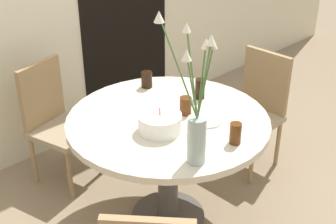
{
  "coord_description": "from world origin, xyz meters",
  "views": [
    {
      "loc": [
        -1.67,
        -1.74,
        2.1
      ],
      "look_at": [
        0.0,
        0.0,
        0.79
      ],
      "focal_mm": 50.0,
      "sensor_mm": 36.0,
      "label": 1
    }
  ],
  "objects_px": {
    "chair_right_flank": "(55,117)",
    "drink_glass_2": "(200,89)",
    "side_plate": "(207,121)",
    "drink_glass_1": "(235,133)",
    "chair_left_flank": "(256,105)",
    "flower_vase": "(196,118)",
    "drink_glass_0": "(186,106)",
    "drink_glass_3": "(147,79)",
    "birthday_cake": "(160,123)"
  },
  "relations": [
    {
      "from": "chair_left_flank",
      "to": "flower_vase",
      "type": "height_order",
      "value": "flower_vase"
    },
    {
      "from": "birthday_cake",
      "to": "side_plate",
      "type": "distance_m",
      "value": 0.3
    },
    {
      "from": "chair_left_flank",
      "to": "flower_vase",
      "type": "relative_size",
      "value": 1.18
    },
    {
      "from": "flower_vase",
      "to": "drink_glass_3",
      "type": "distance_m",
      "value": 0.94
    },
    {
      "from": "drink_glass_1",
      "to": "flower_vase",
      "type": "bearing_deg",
      "value": 172.7
    },
    {
      "from": "drink_glass_0",
      "to": "drink_glass_1",
      "type": "bearing_deg",
      "value": -95.87
    },
    {
      "from": "side_plate",
      "to": "drink_glass_1",
      "type": "xyz_separation_m",
      "value": [
        -0.07,
        -0.26,
        0.05
      ]
    },
    {
      "from": "chair_left_flank",
      "to": "birthday_cake",
      "type": "xyz_separation_m",
      "value": [
        -1.07,
        -0.1,
        0.31
      ]
    },
    {
      "from": "chair_right_flank",
      "to": "drink_glass_2",
      "type": "xyz_separation_m",
      "value": [
        0.57,
        -0.85,
        0.33
      ]
    },
    {
      "from": "flower_vase",
      "to": "side_plate",
      "type": "relative_size",
      "value": 4.26
    },
    {
      "from": "birthday_cake",
      "to": "chair_left_flank",
      "type": "bearing_deg",
      "value": 5.53
    },
    {
      "from": "drink_glass_2",
      "to": "drink_glass_3",
      "type": "height_order",
      "value": "drink_glass_2"
    },
    {
      "from": "chair_left_flank",
      "to": "drink_glass_3",
      "type": "bearing_deg",
      "value": -119.03
    },
    {
      "from": "flower_vase",
      "to": "drink_glass_2",
      "type": "xyz_separation_m",
      "value": [
        0.54,
        0.46,
        -0.18
      ]
    },
    {
      "from": "drink_glass_0",
      "to": "drink_glass_2",
      "type": "relative_size",
      "value": 0.84
    },
    {
      "from": "chair_left_flank",
      "to": "side_plate",
      "type": "bearing_deg",
      "value": -76.68
    },
    {
      "from": "drink_glass_2",
      "to": "chair_right_flank",
      "type": "bearing_deg",
      "value": 123.78
    },
    {
      "from": "chair_right_flank",
      "to": "drink_glass_1",
      "type": "bearing_deg",
      "value": -92.13
    },
    {
      "from": "flower_vase",
      "to": "drink_glass_3",
      "type": "bearing_deg",
      "value": 63.59
    },
    {
      "from": "chair_right_flank",
      "to": "birthday_cake",
      "type": "distance_m",
      "value": 1.03
    },
    {
      "from": "flower_vase",
      "to": "drink_glass_0",
      "type": "bearing_deg",
      "value": 49.5
    },
    {
      "from": "birthday_cake",
      "to": "drink_glass_1",
      "type": "relative_size",
      "value": 2.06
    },
    {
      "from": "flower_vase",
      "to": "side_plate",
      "type": "distance_m",
      "value": 0.48
    },
    {
      "from": "drink_glass_3",
      "to": "chair_left_flank",
      "type": "bearing_deg",
      "value": -27.33
    },
    {
      "from": "birthday_cake",
      "to": "drink_glass_1",
      "type": "height_order",
      "value": "birthday_cake"
    },
    {
      "from": "chair_right_flank",
      "to": "chair_left_flank",
      "type": "height_order",
      "value": "same"
    },
    {
      "from": "flower_vase",
      "to": "side_plate",
      "type": "xyz_separation_m",
      "value": [
        0.35,
        0.23,
        -0.24
      ]
    },
    {
      "from": "chair_left_flank",
      "to": "flower_vase",
      "type": "bearing_deg",
      "value": -70.7
    },
    {
      "from": "chair_left_flank",
      "to": "drink_glass_0",
      "type": "xyz_separation_m",
      "value": [
        -0.83,
        -0.06,
        0.32
      ]
    },
    {
      "from": "chair_right_flank",
      "to": "drink_glass_1",
      "type": "height_order",
      "value": "chair_right_flank"
    },
    {
      "from": "chair_left_flank",
      "to": "drink_glass_1",
      "type": "distance_m",
      "value": 1.04
    },
    {
      "from": "chair_right_flank",
      "to": "drink_glass_3",
      "type": "relative_size",
      "value": 8.23
    },
    {
      "from": "chair_left_flank",
      "to": "drink_glass_0",
      "type": "relative_size",
      "value": 8.12
    },
    {
      "from": "chair_right_flank",
      "to": "birthday_cake",
      "type": "bearing_deg",
      "value": -98.8
    },
    {
      "from": "chair_left_flank",
      "to": "birthday_cake",
      "type": "relative_size",
      "value": 3.61
    },
    {
      "from": "chair_left_flank",
      "to": "drink_glass_0",
      "type": "distance_m",
      "value": 0.89
    },
    {
      "from": "chair_left_flank",
      "to": "drink_glass_3",
      "type": "xyz_separation_m",
      "value": [
        -0.74,
        0.38,
        0.32
      ]
    },
    {
      "from": "drink_glass_1",
      "to": "chair_right_flank",
      "type": "bearing_deg",
      "value": 102.98
    },
    {
      "from": "side_plate",
      "to": "drink_glass_1",
      "type": "distance_m",
      "value": 0.28
    },
    {
      "from": "flower_vase",
      "to": "drink_glass_0",
      "type": "relative_size",
      "value": 6.9
    },
    {
      "from": "drink_glass_0",
      "to": "drink_glass_1",
      "type": "relative_size",
      "value": 0.92
    },
    {
      "from": "chair_right_flank",
      "to": "drink_glass_0",
      "type": "height_order",
      "value": "chair_right_flank"
    },
    {
      "from": "flower_vase",
      "to": "drink_glass_2",
      "type": "height_order",
      "value": "flower_vase"
    },
    {
      "from": "chair_right_flank",
      "to": "flower_vase",
      "type": "relative_size",
      "value": 1.18
    },
    {
      "from": "chair_left_flank",
      "to": "side_plate",
      "type": "height_order",
      "value": "chair_left_flank"
    },
    {
      "from": "drink_glass_3",
      "to": "flower_vase",
      "type": "bearing_deg",
      "value": -116.41
    },
    {
      "from": "birthday_cake",
      "to": "flower_vase",
      "type": "relative_size",
      "value": 0.33
    },
    {
      "from": "chair_right_flank",
      "to": "chair_left_flank",
      "type": "relative_size",
      "value": 1.0
    },
    {
      "from": "birthday_cake",
      "to": "side_plate",
      "type": "xyz_separation_m",
      "value": [
        0.27,
        -0.11,
        -0.05
      ]
    },
    {
      "from": "flower_vase",
      "to": "side_plate",
      "type": "height_order",
      "value": "flower_vase"
    }
  ]
}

